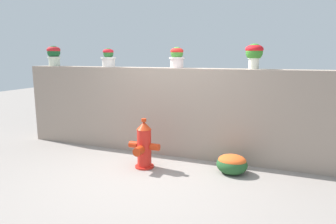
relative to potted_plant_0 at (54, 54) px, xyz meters
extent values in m
plane|color=gray|center=(2.81, -1.27, -1.89)|extent=(24.00, 24.00, 0.00)
cube|color=gray|center=(2.81, -0.03, -1.07)|extent=(6.44, 0.41, 1.63)
cylinder|color=silver|center=(0.00, 0.00, -0.16)|extent=(0.23, 0.23, 0.20)
cylinder|color=silver|center=(0.00, 0.00, -0.07)|extent=(0.27, 0.27, 0.03)
sphere|color=#1B582C|center=(0.00, 0.00, 0.04)|extent=(0.27, 0.27, 0.27)
ellipsoid|color=red|center=(0.00, 0.00, 0.09)|extent=(0.29, 0.29, 0.15)
cylinder|color=silver|center=(1.40, -0.05, -0.16)|extent=(0.25, 0.25, 0.19)
cylinder|color=silver|center=(1.40, -0.05, -0.08)|extent=(0.30, 0.30, 0.03)
sphere|color=#28622C|center=(1.40, -0.05, 0.01)|extent=(0.20, 0.20, 0.20)
ellipsoid|color=red|center=(1.40, -0.05, 0.05)|extent=(0.21, 0.21, 0.11)
cylinder|color=silver|center=(2.83, 0.01, -0.16)|extent=(0.24, 0.24, 0.19)
cylinder|color=silver|center=(2.83, 0.01, -0.08)|extent=(0.28, 0.28, 0.03)
sphere|color=#3F8430|center=(2.83, 0.01, 0.01)|extent=(0.23, 0.23, 0.23)
ellipsoid|color=red|center=(2.83, 0.01, 0.05)|extent=(0.24, 0.24, 0.13)
cylinder|color=silver|center=(4.20, 0.01, -0.16)|extent=(0.17, 0.17, 0.20)
cylinder|color=silver|center=(4.20, 0.01, -0.07)|extent=(0.20, 0.20, 0.03)
sphere|color=#367E29|center=(4.20, 0.01, 0.02)|extent=(0.28, 0.28, 0.28)
ellipsoid|color=red|center=(4.20, 0.01, 0.07)|extent=(0.30, 0.30, 0.16)
cylinder|color=red|center=(2.59, -0.93, -1.88)|extent=(0.32, 0.32, 0.03)
cylinder|color=red|center=(2.59, -0.93, -1.56)|extent=(0.24, 0.24, 0.66)
cone|color=red|center=(2.59, -0.93, -1.17)|extent=(0.25, 0.25, 0.13)
cylinder|color=red|center=(2.59, -0.93, -1.08)|extent=(0.08, 0.08, 0.05)
cylinder|color=red|center=(2.40, -0.93, -1.52)|extent=(0.15, 0.11, 0.11)
cylinder|color=red|center=(2.79, -0.93, -1.52)|extent=(0.15, 0.11, 0.11)
cylinder|color=red|center=(2.59, -1.13, -1.55)|extent=(0.14, 0.17, 0.14)
ellipsoid|color=#25552A|center=(4.01, -0.65, -1.75)|extent=(0.49, 0.45, 0.32)
ellipsoid|color=#E95922|center=(4.01, -0.65, -1.68)|extent=(0.45, 0.40, 0.17)
camera|label=1|loc=(4.73, -5.28, -0.04)|focal=32.24mm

